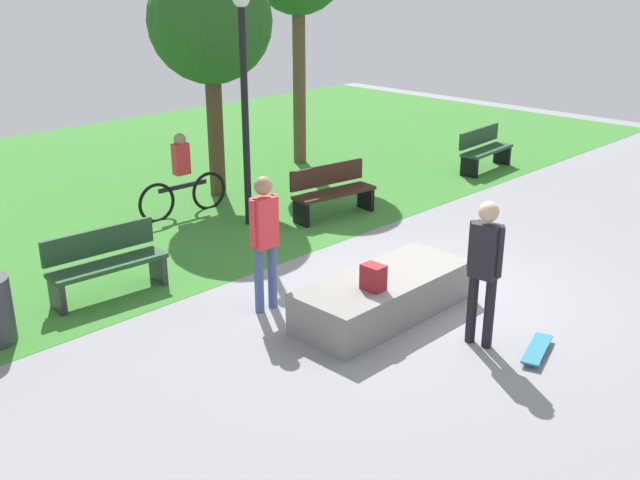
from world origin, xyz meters
The scene contains 13 objects.
ground_plane centered at (0.00, 0.00, 0.00)m, with size 28.00×28.00×0.00m, color gray.
grass_lawn centered at (0.00, 8.17, 0.00)m, with size 26.60×11.67×0.01m, color #387A2D.
concrete_ledge centered at (-0.81, 0.10, 0.27)m, with size 2.51×1.01×0.53m, color gray.
backpack_on_ledge centered at (-1.21, -0.05, 0.69)m, with size 0.28×0.20×0.32m, color maroon.
skater_performing_trick centered at (-0.63, -1.21, 1.05)m, with size 0.23×0.43×1.78m.
skater_watching centered at (-1.77, 1.30, 1.06)m, with size 0.43×0.24×1.80m.
skateboard_by_ledge centered at (-0.36, -1.84, 0.06)m, with size 0.82×0.42×0.08m.
park_bench_near_lamppost centered at (-2.97, 3.20, 0.48)m, with size 1.63×0.59×0.91m.
park_bench_center_lawn centered at (6.32, 3.21, 0.48)m, with size 1.63×0.58×0.91m.
park_bench_far_right centered at (1.64, 3.37, 0.48)m, with size 1.65×0.69×0.91m.
tree_tall_oak centered at (1.03, 5.88, 3.26)m, with size 2.29×2.29×4.45m.
lamp_post centered at (0.29, 4.09, 2.39)m, with size 0.28×0.28×3.89m.
cyclist_on_bicycle centered at (-0.18, 5.34, 0.63)m, with size 1.82×0.22×1.52m.
Camera 1 is at (-7.52, -5.36, 4.22)m, focal length 41.43 mm.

